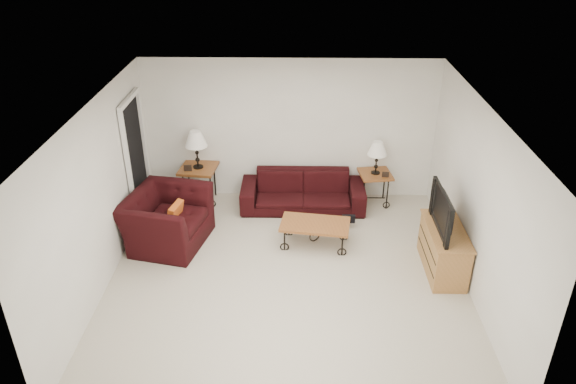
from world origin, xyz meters
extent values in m
plane|color=#BCAFA0|center=(0.00, 0.00, 0.00)|extent=(5.00, 5.00, 0.00)
cube|color=silver|center=(0.00, 2.50, 1.25)|extent=(5.00, 0.02, 2.50)
cube|color=silver|center=(0.00, -2.50, 1.25)|extent=(5.00, 0.02, 2.50)
cube|color=silver|center=(-2.50, 0.00, 1.25)|extent=(0.02, 5.00, 2.50)
cube|color=silver|center=(2.50, 0.00, 1.25)|extent=(0.02, 5.00, 2.50)
plane|color=white|center=(0.00, 0.00, 2.50)|extent=(5.00, 5.00, 0.00)
cube|color=black|center=(-2.47, 1.65, 1.02)|extent=(0.08, 0.94, 2.04)
imported|color=black|center=(0.23, 2.02, 0.31)|extent=(2.12, 0.83, 0.62)
cube|color=brown|center=(-1.59, 2.20, 0.33)|extent=(0.67, 0.67, 0.67)
cube|color=brown|center=(1.48, 2.20, 0.29)|extent=(0.60, 0.60, 0.59)
cube|color=black|center=(-1.74, 2.05, 0.72)|extent=(0.13, 0.03, 0.11)
cube|color=black|center=(1.63, 2.05, 0.63)|extent=(0.12, 0.02, 0.10)
cube|color=brown|center=(0.41, 0.83, 0.20)|extent=(1.11, 0.71, 0.39)
imported|color=black|center=(-1.88, 0.87, 0.41)|extent=(1.36, 1.48, 0.82)
cube|color=orange|center=(-1.72, 0.82, 0.52)|extent=(0.18, 0.39, 0.37)
cube|color=#B97744|center=(2.23, 0.23, 0.34)|extent=(0.47, 1.13, 0.68)
imported|color=black|center=(2.21, 0.23, 0.97)|extent=(0.13, 1.02, 0.59)
ellipsoid|color=black|center=(0.97, 1.46, 0.21)|extent=(0.37, 0.31, 0.42)
camera|label=1|loc=(0.14, -6.24, 4.71)|focal=33.79mm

